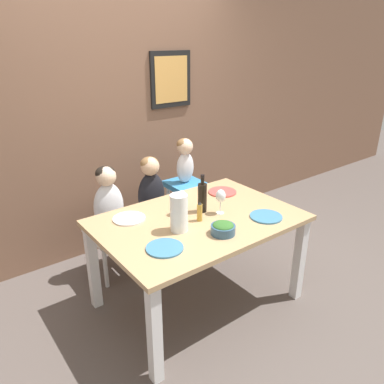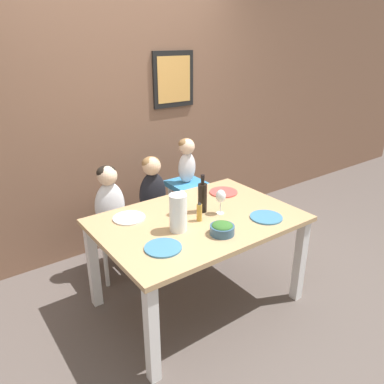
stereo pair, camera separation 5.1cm
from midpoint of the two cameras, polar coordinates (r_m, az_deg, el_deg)
name	(u,v)px [view 2 (the right image)]	position (r m, az deg, el deg)	size (l,w,h in m)	color
ground_plane	(197,300)	(3.12, 1.33, -16.14)	(14.00, 14.00, 0.00)	#564C47
wall_back	(117,108)	(3.55, -10.96, 12.44)	(10.00, 0.09, 2.70)	brown
dining_table	(198,230)	(2.77, 1.44, -5.77)	(1.44, 0.99, 0.73)	tan
chair_far_left	(113,236)	(3.30, -11.55, -6.55)	(0.37, 0.40, 0.44)	silver
chair_far_center	(154,223)	(3.47, -5.39, -4.71)	(0.37, 0.40, 0.44)	silver
chair_right_highchair	(187,197)	(3.58, -0.35, -0.82)	(0.32, 0.34, 0.69)	silver
person_child_left	(109,196)	(3.14, -12.08, -0.67)	(0.26, 0.17, 0.56)	silver
person_child_center	(152,186)	(3.31, -5.63, 0.96)	(0.26, 0.17, 0.56)	black
person_baby_right	(187,157)	(3.44, -0.38, 5.37)	(0.18, 0.15, 0.42)	silver
wine_bottle	(202,197)	(2.78, 2.13, -0.73)	(0.07, 0.07, 0.29)	black
paper_towel_roll	(178,213)	(2.50, -1.54, -3.20)	(0.12, 0.12, 0.26)	white
wine_glass_near	(221,197)	(2.75, 4.92, -0.71)	(0.07, 0.07, 0.19)	white
wine_glass_far	(182,197)	(2.73, -1.05, -0.81)	(0.07, 0.07, 0.19)	white
salad_bowl_large	(222,228)	(2.50, 5.21, -5.56)	(0.17, 0.17, 0.08)	#335675
dinner_plate_front_left	(163,248)	(2.35, -3.81, -8.47)	(0.24, 0.24, 0.01)	teal
dinner_plate_back_left	(129,218)	(2.74, -9.04, -3.92)	(0.24, 0.24, 0.01)	silver
dinner_plate_back_right	(223,192)	(3.17, 5.27, -0.02)	(0.24, 0.24, 0.01)	#D14C47
dinner_plate_front_right	(266,217)	(2.78, 11.76, -3.78)	(0.24, 0.24, 0.01)	teal
condiment_bottle_hot_sauce	(199,212)	(2.66, 1.68, -3.02)	(0.04, 0.04, 0.15)	#BC8E33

